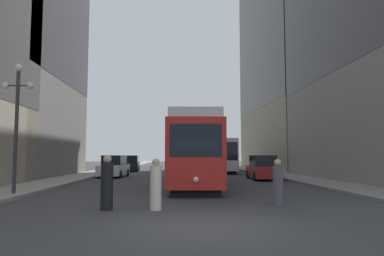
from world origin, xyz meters
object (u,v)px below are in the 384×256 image
at_px(lamp_post_left_near, 17,108).
at_px(pedestrian_on_sidewalk, 107,184).
at_px(parked_car_left_near, 114,167).
at_px(parked_car_left_mid, 131,164).
at_px(transit_bus, 219,154).
at_px(pedestrian_crossing_far, 156,186).
at_px(pedestrian_crossing_near, 278,184).
at_px(parked_car_right_far, 262,168).
at_px(streetcar, 194,151).

bearing_deg(lamp_post_left_near, pedestrian_on_sidewalk, -39.25).
xyz_separation_m(parked_car_left_near, pedestrian_on_sidewalk, (2.90, -17.81, 0.00)).
relative_size(parked_car_left_mid, lamp_post_left_near, 0.80).
relative_size(transit_bus, pedestrian_crossing_far, 6.53).
relative_size(pedestrian_crossing_near, pedestrian_crossing_far, 0.98).
height_order(transit_bus, lamp_post_left_near, lamp_post_left_near).
xyz_separation_m(transit_bus, pedestrian_on_sidewalk, (-7.00, -25.82, -1.10)).
bearing_deg(parked_car_right_far, pedestrian_on_sidewalk, 60.95).
distance_m(streetcar, parked_car_left_near, 10.73).
distance_m(parked_car_left_mid, pedestrian_crossing_near, 29.55).
relative_size(pedestrian_crossing_near, pedestrian_on_sidewalk, 0.92).
bearing_deg(streetcar, pedestrian_crossing_near, -70.81).
distance_m(streetcar, lamp_post_left_near, 9.92).
distance_m(pedestrian_on_sidewalk, lamp_post_left_near, 6.92).
distance_m(parked_car_left_near, pedestrian_on_sidewalk, 18.04).
xyz_separation_m(pedestrian_crossing_near, pedestrian_on_sidewalk, (-5.97, -0.69, 0.07)).
xyz_separation_m(pedestrian_crossing_near, pedestrian_crossing_far, (-4.35, -0.79, 0.01)).
xyz_separation_m(streetcar, pedestrian_on_sidewalk, (-3.39, -9.21, -1.26)).
bearing_deg(pedestrian_on_sidewalk, parked_car_left_near, 97.74).
bearing_deg(lamp_post_left_near, parked_car_left_near, 82.20).
distance_m(parked_car_left_near, parked_car_left_mid, 11.06).
bearing_deg(parked_car_right_far, parked_car_left_near, -14.08).
distance_m(streetcar, parked_car_left_mid, 20.68).
bearing_deg(pedestrian_on_sidewalk, transit_bus, 73.31).
xyz_separation_m(transit_bus, pedestrian_crossing_near, (-1.03, -25.13, -1.17)).
xyz_separation_m(transit_bus, pedestrian_crossing_far, (-5.38, -25.92, -1.16)).
bearing_deg(pedestrian_crossing_far, transit_bus, 23.62).
height_order(transit_bus, pedestrian_crossing_near, transit_bus).
height_order(pedestrian_on_sidewalk, lamp_post_left_near, lamp_post_left_near).
bearing_deg(pedestrian_crossing_near, streetcar, -98.51).
relative_size(pedestrian_crossing_near, lamp_post_left_near, 0.29).
relative_size(transit_bus, pedestrian_on_sidewalk, 6.12).
distance_m(parked_car_right_far, pedestrian_crossing_far, 16.06).
height_order(transit_bus, pedestrian_on_sidewalk, transit_bus).
bearing_deg(pedestrian_on_sidewalk, parked_car_right_far, 56.59).
xyz_separation_m(parked_car_left_near, lamp_post_left_near, (-1.90, -13.89, 3.08)).
distance_m(transit_bus, parked_car_right_far, 11.79).
relative_size(parked_car_right_far, lamp_post_left_near, 0.86).
bearing_deg(streetcar, parked_car_right_far, 44.90).
relative_size(parked_car_left_mid, parked_car_right_far, 0.93).
height_order(parked_car_right_far, lamp_post_left_near, lamp_post_left_near).
bearing_deg(streetcar, parked_car_left_near, 128.54).
xyz_separation_m(parked_car_right_far, pedestrian_crossing_far, (-7.24, -14.33, -0.05)).
relative_size(transit_bus, parked_car_left_near, 2.31).
relative_size(parked_car_left_mid, pedestrian_on_sidewalk, 2.55).
bearing_deg(lamp_post_left_near, pedestrian_crossing_near, -16.73).
xyz_separation_m(parked_car_left_mid, pedestrian_on_sidewalk, (2.90, -28.87, 0.00)).
bearing_deg(transit_bus, parked_car_right_far, -80.00).
relative_size(pedestrian_on_sidewalk, lamp_post_left_near, 0.31).
height_order(streetcar, parked_car_right_far, streetcar).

